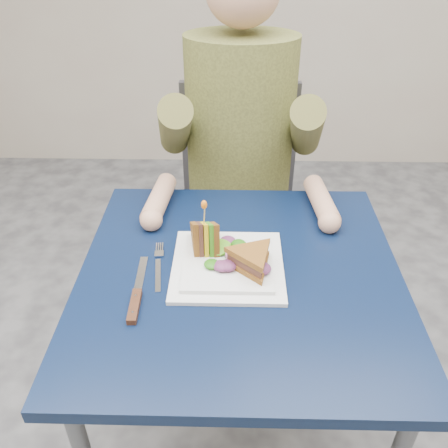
{
  "coord_description": "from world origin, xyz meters",
  "views": [
    {
      "loc": [
        -0.02,
        -0.84,
        1.45
      ],
      "look_at": [
        -0.04,
        0.07,
        0.82
      ],
      "focal_mm": 38.0,
      "sensor_mm": 36.0,
      "label": 1
    }
  ],
  "objects_px": {
    "diner": "(240,109)",
    "sandwich_flat": "(252,260)",
    "chair": "(238,195)",
    "sandwich_upright": "(205,237)",
    "table": "(240,297)",
    "knife": "(136,300)",
    "fork": "(158,267)",
    "plate": "(228,264)"
  },
  "relations": [
    {
      "from": "chair",
      "to": "sandwich_flat",
      "type": "bearing_deg",
      "value": -87.81
    },
    {
      "from": "chair",
      "to": "sandwich_upright",
      "type": "distance_m",
      "value": 0.65
    },
    {
      "from": "diner",
      "to": "fork",
      "type": "distance_m",
      "value": 0.6
    },
    {
      "from": "chair",
      "to": "knife",
      "type": "relative_size",
      "value": 4.2
    },
    {
      "from": "table",
      "to": "knife",
      "type": "relative_size",
      "value": 3.39
    },
    {
      "from": "diner",
      "to": "sandwich_upright",
      "type": "relative_size",
      "value": 5.52
    },
    {
      "from": "fork",
      "to": "knife",
      "type": "bearing_deg",
      "value": -106.09
    },
    {
      "from": "sandwich_upright",
      "to": "knife",
      "type": "bearing_deg",
      "value": -130.47
    },
    {
      "from": "sandwich_upright",
      "to": "knife",
      "type": "relative_size",
      "value": 0.61
    },
    {
      "from": "sandwich_upright",
      "to": "sandwich_flat",
      "type": "bearing_deg",
      "value": -32.46
    },
    {
      "from": "table",
      "to": "plate",
      "type": "relative_size",
      "value": 2.88
    },
    {
      "from": "diner",
      "to": "sandwich_upright",
      "type": "xyz_separation_m",
      "value": [
        -0.08,
        -0.49,
        -0.13
      ]
    },
    {
      "from": "sandwich_flat",
      "to": "fork",
      "type": "xyz_separation_m",
      "value": [
        -0.22,
        0.02,
        -0.04
      ]
    },
    {
      "from": "sandwich_upright",
      "to": "chair",
      "type": "bearing_deg",
      "value": 81.98
    },
    {
      "from": "chair",
      "to": "sandwich_upright",
      "type": "height_order",
      "value": "chair"
    },
    {
      "from": "diner",
      "to": "sandwich_flat",
      "type": "distance_m",
      "value": 0.57
    },
    {
      "from": "table",
      "to": "chair",
      "type": "height_order",
      "value": "chair"
    },
    {
      "from": "diner",
      "to": "sandwich_upright",
      "type": "height_order",
      "value": "diner"
    },
    {
      "from": "fork",
      "to": "table",
      "type": "bearing_deg",
      "value": -2.91
    },
    {
      "from": "diner",
      "to": "fork",
      "type": "xyz_separation_m",
      "value": [
        -0.19,
        -0.54,
        -0.18
      ]
    },
    {
      "from": "knife",
      "to": "table",
      "type": "bearing_deg",
      "value": 24.83
    },
    {
      "from": "fork",
      "to": "sandwich_flat",
      "type": "bearing_deg",
      "value": -4.91
    },
    {
      "from": "chair",
      "to": "plate",
      "type": "xyz_separation_m",
      "value": [
        -0.03,
        -0.64,
        0.2
      ]
    },
    {
      "from": "plate",
      "to": "sandwich_flat",
      "type": "distance_m",
      "value": 0.07
    },
    {
      "from": "chair",
      "to": "diner",
      "type": "height_order",
      "value": "diner"
    },
    {
      "from": "sandwich_upright",
      "to": "fork",
      "type": "height_order",
      "value": "sandwich_upright"
    },
    {
      "from": "table",
      "to": "diner",
      "type": "height_order",
      "value": "diner"
    },
    {
      "from": "diner",
      "to": "plate",
      "type": "distance_m",
      "value": 0.56
    },
    {
      "from": "sandwich_flat",
      "to": "sandwich_upright",
      "type": "distance_m",
      "value": 0.13
    },
    {
      "from": "plate",
      "to": "sandwich_upright",
      "type": "height_order",
      "value": "sandwich_upright"
    },
    {
      "from": "fork",
      "to": "knife",
      "type": "height_order",
      "value": "knife"
    },
    {
      "from": "plate",
      "to": "sandwich_flat",
      "type": "relative_size",
      "value": 1.41
    },
    {
      "from": "table",
      "to": "sandwich_upright",
      "type": "bearing_deg",
      "value": 144.13
    },
    {
      "from": "table",
      "to": "knife",
      "type": "height_order",
      "value": "knife"
    },
    {
      "from": "chair",
      "to": "plate",
      "type": "distance_m",
      "value": 0.67
    },
    {
      "from": "sandwich_upright",
      "to": "fork",
      "type": "xyz_separation_m",
      "value": [
        -0.11,
        -0.05,
        -0.05
      ]
    },
    {
      "from": "table",
      "to": "diner",
      "type": "bearing_deg",
      "value": 90.0
    },
    {
      "from": "sandwich_flat",
      "to": "table",
      "type": "bearing_deg",
      "value": 160.76
    },
    {
      "from": "plate",
      "to": "knife",
      "type": "bearing_deg",
      "value": -148.45
    },
    {
      "from": "diner",
      "to": "plate",
      "type": "relative_size",
      "value": 2.87
    },
    {
      "from": "plate",
      "to": "sandwich_upright",
      "type": "distance_m",
      "value": 0.08
    },
    {
      "from": "table",
      "to": "sandwich_upright",
      "type": "xyz_separation_m",
      "value": [
        -0.08,
        0.06,
        0.13
      ]
    }
  ]
}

